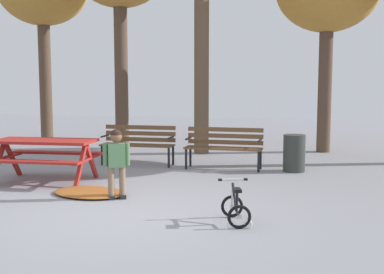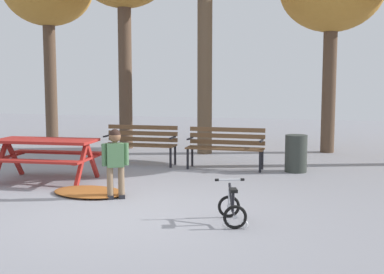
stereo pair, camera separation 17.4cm
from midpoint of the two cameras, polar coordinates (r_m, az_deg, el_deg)
ground at (r=6.95m, az=-8.81°, el=-8.66°), size 36.00×36.00×0.00m
picnic_table at (r=9.27m, az=-17.26°, el=-1.36°), size 1.91×1.49×0.79m
park_bench_far_left at (r=10.76m, az=-6.69°, el=-0.51°), size 1.61×0.51×0.85m
park_bench_left at (r=10.20m, az=3.26°, el=-0.86°), size 1.60×0.47×0.85m
child_standing at (r=7.62m, az=-9.42°, el=-2.42°), size 0.37×0.27×1.08m
kids_bicycle at (r=6.35m, az=4.30°, el=-8.18°), size 0.51×0.63×0.54m
leaf_pile at (r=8.12m, az=-12.40°, el=-6.28°), size 1.36×1.06×0.07m
trash_bin at (r=10.08m, az=11.30°, el=-1.85°), size 0.44×0.44×0.75m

